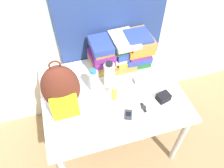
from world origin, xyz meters
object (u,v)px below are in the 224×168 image
sunscreen_bottle (115,93)px  camera_pouch (163,97)px  book_stack_center (122,52)px  water_bottle (94,81)px  backpack (61,90)px  book_stack_right (137,48)px  sunglasses_case (143,79)px  book_stack_left (102,56)px  cell_phone (128,115)px  sports_bottle (109,76)px  wristwatch (144,107)px

sunscreen_bottle → camera_pouch: 0.37m
book_stack_center → water_bottle: 0.38m
backpack → camera_pouch: (0.73, -0.15, -0.17)m
book_stack_right → water_bottle: (-0.43, -0.22, -0.04)m
sunglasses_case → book_stack_right: bearing=82.6°
backpack → sunscreen_bottle: bearing=-4.6°
book_stack_left → sunscreen_bottle: book_stack_left is taller
backpack → water_bottle: (0.25, 0.10, -0.09)m
water_bottle → sunscreen_bottle: 0.19m
book_stack_center → water_bottle: size_ratio=1.29×
sunglasses_case → camera_pouch: camera_pouch is taller
cell_phone → sunglasses_case: 0.36m
sports_bottle → wristwatch: (0.19, -0.28, -0.12)m
book_stack_left → water_bottle: book_stack_left is taller
book_stack_right → cell_phone: (-0.26, -0.53, -0.14)m
book_stack_right → sports_bottle: (-0.31, -0.22, -0.03)m
book_stack_center → sunglasses_case: size_ratio=1.88×
wristwatch → book_stack_right: bearing=76.0°
book_stack_center → book_stack_left: bearing=-178.5°
book_stack_left → sunscreen_bottle: size_ratio=1.92×
sunscreen_bottle → camera_pouch: bearing=-18.1°
backpack → book_stack_left: (0.37, 0.32, -0.06)m
book_stack_center → sunscreen_bottle: bearing=-116.1°
book_stack_right → cell_phone: 0.61m
backpack → sunglasses_case: 0.68m
book_stack_center → book_stack_right: book_stack_right is taller
cell_phone → wristwatch: (0.13, 0.03, -0.00)m
water_bottle → book_stack_center: bearing=36.5°
water_bottle → book_stack_left: bearing=61.5°
sports_bottle → sunscreen_bottle: size_ratio=1.72×
book_stack_right → wristwatch: bearing=-104.0°
water_bottle → sunglasses_case: water_bottle is taller
backpack → book_stack_center: bearing=30.5°
sunscreen_bottle → camera_pouch: (0.35, -0.12, -0.04)m
camera_pouch → wristwatch: 0.18m
camera_pouch → cell_phone: bearing=-168.7°
book_stack_left → book_stack_right: book_stack_right is taller
water_bottle → sports_bottle: 0.12m
sunglasses_case → book_stack_left: bearing=139.7°
book_stack_left → wristwatch: bearing=-69.1°
book_stack_center → book_stack_right: size_ratio=0.97×
water_bottle → wristwatch: size_ratio=2.50×
sunscreen_bottle → camera_pouch: sunscreen_bottle is taller
backpack → camera_pouch: size_ratio=4.16×
book_stack_left → sunglasses_case: size_ratio=1.88×
camera_pouch → wristwatch: size_ratio=1.26×
book_stack_center → sunscreen_bottle: (-0.17, -0.35, -0.07)m
sports_bottle → book_stack_right: bearing=34.6°
backpack → water_bottle: bearing=22.0°
water_bottle → camera_pouch: (0.48, -0.25, -0.08)m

